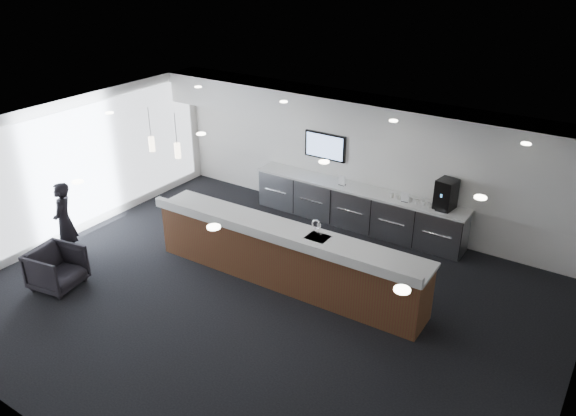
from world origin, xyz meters
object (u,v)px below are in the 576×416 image
Objects in this scene: service_counter at (285,256)px; coffee_machine at (446,194)px; armchair at (57,268)px; lounge_guest at (64,221)px.

coffee_machine is (2.01, 2.88, 0.69)m from service_counter.
service_counter is 6.51× the size of armchair.
coffee_machine reaches higher than armchair.
armchair is at bearing 6.99° from lounge_guest.
coffee_machine is 7.72m from armchair.
lounge_guest is (-6.22, -4.55, -0.43)m from coffee_machine.
lounge_guest is at bearing -159.31° from service_counter.
coffee_machine is 0.38× the size of lounge_guest.
coffee_machine is at bearing -55.76° from armchair.
service_counter is 3.58m from coffee_machine.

